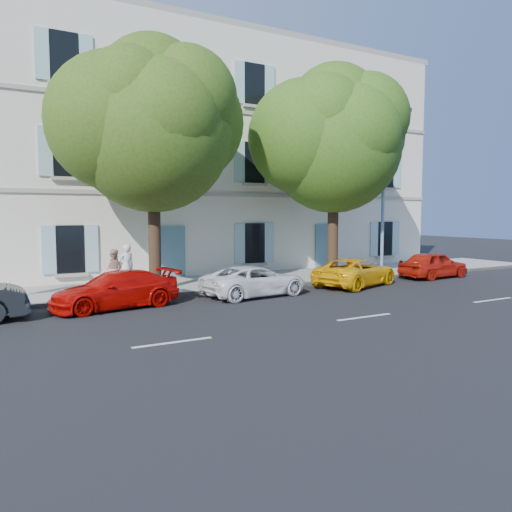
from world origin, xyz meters
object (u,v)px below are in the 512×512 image
tree_right (334,146)px  street_lamp (386,183)px  tree_left (153,133)px  pedestrian_a (126,267)px  car_yellow_supercar (356,272)px  car_white_coupe (255,281)px  pedestrian_b (114,269)px  car_red_coupe (115,290)px  car_red_hatchback (433,265)px

tree_right → street_lamp: 3.13m
tree_left → pedestrian_a: (-0.94, 0.61, -5.05)m
pedestrian_a → car_yellow_supercar: bearing=150.4°
car_white_coupe → pedestrian_a: size_ratio=2.33×
car_yellow_supercar → pedestrian_b: bearing=52.3°
tree_right → pedestrian_a: (-9.31, 0.80, -5.07)m
car_white_coupe → tree_left: tree_left is taller
car_yellow_supercar → tree_right: bearing=-27.5°
tree_left → pedestrian_b: bearing=144.5°
car_red_coupe → tree_left: bearing=127.2°
tree_left → pedestrian_a: tree_left is taller
car_red_coupe → car_red_hatchback: car_red_hatchback is taller
car_red_hatchback → tree_left: 14.33m
pedestrian_b → street_lamp: bearing=-156.2°
car_white_coupe → tree_right: size_ratio=0.44×
car_white_coupe → car_red_hatchback: bearing=-94.0°
car_yellow_supercar → car_red_hatchback: car_red_hatchback is taller
car_red_hatchback → pedestrian_a: bearing=75.5°
car_red_coupe → street_lamp: (13.01, 1.34, 3.90)m
car_white_coupe → street_lamp: size_ratio=0.54×
car_yellow_supercar → street_lamp: 5.04m
car_red_coupe → pedestrian_b: pedestrian_b is taller
car_red_hatchback → tree_right: bearing=66.1°
car_red_coupe → car_yellow_supercar: (10.13, 0.00, -0.01)m
street_lamp → tree_right: bearing=167.2°
street_lamp → pedestrian_a: 12.50m
tree_left → pedestrian_a: size_ratio=5.21×
tree_right → tree_left: bearing=178.7°
car_red_hatchback → pedestrian_b: pedestrian_b is taller
car_yellow_supercar → pedestrian_a: size_ratio=2.44×
street_lamp → pedestrian_b: size_ratio=4.90×
car_red_coupe → pedestrian_b: bearing=158.4°
car_red_hatchback → tree_left: bearing=77.4°
car_red_hatchback → tree_left: tree_left is taller
tree_right → car_yellow_supercar: bearing=-97.9°
car_white_coupe → street_lamp: (7.87, 1.47, 3.93)m
pedestrian_b → car_yellow_supercar: bearing=-166.2°
tree_right → pedestrian_a: 10.63m
car_red_coupe → car_yellow_supercar: car_red_coupe is taller
car_white_coupe → car_yellow_supercar: 4.99m
car_red_hatchback → tree_right: tree_right is taller
tree_right → pedestrian_b: size_ratio=5.92×
car_yellow_supercar → car_red_hatchback: size_ratio=1.14×
tree_right → street_lamp: bearing=-12.8°
car_yellow_supercar → street_lamp: street_lamp is taller
car_red_hatchback → tree_left: (-13.13, 1.86, 5.44)m
car_white_coupe → car_yellow_supercar: size_ratio=0.96×
tree_left → car_red_coupe: bearing=-133.7°
pedestrian_a → tree_right: bearing=162.3°
tree_left → tree_right: (8.37, -0.18, 0.03)m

